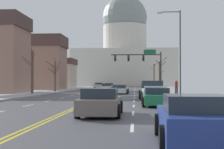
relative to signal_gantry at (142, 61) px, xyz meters
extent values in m
cube|color=#47474C|center=(-4.73, -17.86, -4.83)|extent=(14.00, 180.00, 0.06)
cube|color=yellow|center=(-4.85, -17.86, -4.80)|extent=(0.10, 176.40, 0.00)
cube|color=yellow|center=(-4.61, -17.86, -4.80)|extent=(0.10, 176.40, 0.00)
cube|color=silver|center=(-1.23, -41.96, -4.80)|extent=(0.12, 2.20, 0.00)
cube|color=silver|center=(-1.23, -36.76, -4.80)|extent=(0.12, 2.20, 0.00)
cube|color=silver|center=(-1.23, -31.56, -4.80)|extent=(0.12, 2.20, 0.00)
cube|color=silver|center=(-1.23, -26.36, -4.80)|extent=(0.12, 2.20, 0.00)
cube|color=silver|center=(-1.23, -21.16, -4.80)|extent=(0.12, 2.20, 0.00)
cube|color=silver|center=(-1.23, -15.96, -4.80)|extent=(0.12, 2.20, 0.00)
cube|color=silver|center=(-1.23, -10.76, -4.80)|extent=(0.12, 2.20, 0.00)
cube|color=silver|center=(-1.23, -5.56, -4.80)|extent=(0.12, 2.20, 0.00)
cube|color=silver|center=(-1.23, -0.36, -4.80)|extent=(0.12, 2.20, 0.00)
cube|color=silver|center=(-1.23, 4.84, -4.80)|extent=(0.12, 2.20, 0.00)
cube|color=silver|center=(-1.23, 10.04, -4.80)|extent=(0.12, 2.20, 0.00)
cube|color=silver|center=(-1.23, 15.24, -4.80)|extent=(0.12, 2.20, 0.00)
cube|color=silver|center=(-1.23, 20.44, -4.80)|extent=(0.12, 2.20, 0.00)
cube|color=silver|center=(-1.23, 25.64, -4.80)|extent=(0.12, 2.20, 0.00)
cube|color=silver|center=(-1.23, 30.84, -4.80)|extent=(0.12, 2.20, 0.00)
cube|color=silver|center=(-1.23, 36.04, -4.80)|extent=(0.12, 2.20, 0.00)
cube|color=silver|center=(-1.23, 41.24, -4.80)|extent=(0.12, 2.20, 0.00)
cube|color=silver|center=(-1.23, 46.44, -4.80)|extent=(0.12, 2.20, 0.00)
cube|color=silver|center=(-8.23, -31.56, -4.80)|extent=(0.12, 2.20, 0.00)
cube|color=silver|center=(-8.23, -26.36, -4.80)|extent=(0.12, 2.20, 0.00)
cube|color=silver|center=(-8.23, -21.16, -4.80)|extent=(0.12, 2.20, 0.00)
cube|color=silver|center=(-8.23, -15.96, -4.80)|extent=(0.12, 2.20, 0.00)
cube|color=silver|center=(-8.23, -10.76, -4.80)|extent=(0.12, 2.20, 0.00)
cube|color=silver|center=(-8.23, -5.56, -4.80)|extent=(0.12, 2.20, 0.00)
cube|color=silver|center=(-8.23, -0.36, -4.80)|extent=(0.12, 2.20, 0.00)
cube|color=silver|center=(-8.23, 4.84, -4.80)|extent=(0.12, 2.20, 0.00)
cube|color=silver|center=(-8.23, 10.04, -4.80)|extent=(0.12, 2.20, 0.00)
cube|color=silver|center=(-8.23, 15.24, -4.80)|extent=(0.12, 2.20, 0.00)
cube|color=silver|center=(-8.23, 20.44, -4.80)|extent=(0.12, 2.20, 0.00)
cube|color=silver|center=(-8.23, 25.64, -4.80)|extent=(0.12, 2.20, 0.00)
cube|color=silver|center=(-8.23, 30.84, -4.80)|extent=(0.12, 2.20, 0.00)
cube|color=silver|center=(-8.23, 36.04, -4.80)|extent=(0.12, 2.20, 0.00)
cube|color=silver|center=(-8.23, 41.24, -4.80)|extent=(0.12, 2.20, 0.00)
cube|color=silver|center=(-8.23, 46.44, -4.80)|extent=(0.12, 2.20, 0.00)
cube|color=gray|center=(3.77, -17.86, -4.73)|extent=(3.00, 180.00, 0.14)
cube|color=gray|center=(-13.23, -17.86, -4.73)|extent=(3.00, 180.00, 0.14)
cylinder|color=#28282D|center=(2.87, 0.01, -1.62)|extent=(0.22, 0.22, 6.08)
cylinder|color=#28282D|center=(-1.03, 0.01, 1.02)|extent=(7.80, 0.16, 0.16)
cube|color=black|center=(0.14, 0.01, 0.46)|extent=(0.32, 0.28, 0.92)
sphere|color=red|center=(0.14, -0.15, 0.74)|extent=(0.22, 0.22, 0.22)
sphere|color=#332B05|center=(0.14, -0.15, 0.46)|extent=(0.22, 0.22, 0.22)
sphere|color=black|center=(0.14, -0.15, 0.18)|extent=(0.22, 0.22, 0.22)
cube|color=black|center=(-2.20, 0.01, 0.46)|extent=(0.32, 0.28, 0.92)
sphere|color=red|center=(-2.20, -0.15, 0.74)|extent=(0.22, 0.22, 0.22)
sphere|color=#332B05|center=(-2.20, -0.15, 0.46)|extent=(0.22, 0.22, 0.22)
sphere|color=black|center=(-2.20, -0.15, 0.18)|extent=(0.22, 0.22, 0.22)
cube|color=black|center=(-4.31, 0.01, 0.46)|extent=(0.32, 0.28, 0.92)
sphere|color=red|center=(-4.31, -0.15, 0.74)|extent=(0.22, 0.22, 0.22)
sphere|color=#332B05|center=(-4.31, -0.15, 0.46)|extent=(0.22, 0.22, 0.22)
sphere|color=black|center=(-4.31, -0.15, 0.18)|extent=(0.22, 0.22, 0.22)
cube|color=#146033|center=(1.15, 0.03, 1.47)|extent=(1.90, 0.06, 0.70)
cylinder|color=#333338|center=(3.47, -18.64, -0.28)|extent=(0.14, 0.14, 8.76)
cylinder|color=#333338|center=(2.43, -18.64, 3.95)|extent=(2.08, 0.09, 0.09)
cube|color=#B2B2AD|center=(1.39, -18.64, 3.88)|extent=(0.56, 0.24, 0.16)
cube|color=beige|center=(-4.73, 62.37, 1.17)|extent=(33.58, 22.92, 11.95)
cylinder|color=beige|center=(-4.73, 62.37, 11.50)|extent=(14.75, 14.75, 8.71)
sphere|color=gray|center=(-4.73, 62.37, 18.51)|extent=(15.21, 15.21, 15.21)
cube|color=navy|center=(0.49, -4.22, -4.35)|extent=(1.78, 4.71, 0.58)
cube|color=#232D38|center=(0.48, -4.65, -3.84)|extent=(1.54, 2.06, 0.45)
cylinder|color=black|center=(-0.37, -2.75, -4.48)|extent=(0.23, 0.64, 0.64)
cylinder|color=black|center=(1.37, -2.77, -4.48)|extent=(0.23, 0.64, 0.64)
cylinder|color=black|center=(-0.39, -5.67, -4.48)|extent=(0.23, 0.64, 0.64)
cylinder|color=black|center=(1.34, -5.68, -4.48)|extent=(0.23, 0.64, 0.64)
cube|color=silver|center=(-3.07, -10.26, -4.36)|extent=(2.01, 4.68, 0.56)
cube|color=#232D38|center=(-3.09, -10.65, -3.85)|extent=(1.69, 2.20, 0.45)
cylinder|color=black|center=(-3.94, -8.80, -4.48)|extent=(0.24, 0.65, 0.64)
cylinder|color=black|center=(-2.10, -8.87, -4.48)|extent=(0.24, 0.65, 0.64)
cylinder|color=black|center=(-4.05, -11.66, -4.48)|extent=(0.24, 0.65, 0.64)
cylinder|color=black|center=(-2.21, -11.73, -4.48)|extent=(0.24, 0.65, 0.64)
cube|color=#1E7247|center=(0.36, -17.13, -4.31)|extent=(2.01, 4.33, 0.65)
cube|color=#232D38|center=(0.37, -17.46, -3.76)|extent=(1.71, 2.13, 0.46)
cylinder|color=black|center=(-0.62, -15.85, -4.48)|extent=(0.24, 0.65, 0.64)
cylinder|color=black|center=(1.24, -15.78, -4.48)|extent=(0.24, 0.65, 0.64)
cylinder|color=black|center=(-0.52, -18.49, -4.48)|extent=(0.24, 0.65, 0.64)
cylinder|color=black|center=(1.33, -18.42, -4.48)|extent=(0.24, 0.65, 0.64)
cube|color=silver|center=(0.36, -24.41, -4.19)|extent=(2.13, 5.48, 0.79)
cube|color=#1E2833|center=(0.32, -23.65, -3.46)|extent=(1.84, 1.91, 0.65)
cube|color=silver|center=(0.46, -27.05, -3.68)|extent=(1.77, 0.17, 0.22)
cylinder|color=black|center=(-0.67, -22.83, -4.40)|extent=(0.31, 0.81, 0.80)
cylinder|color=black|center=(1.25, -22.75, -4.40)|extent=(0.31, 0.81, 0.80)
cylinder|color=black|center=(-0.54, -26.07, -4.40)|extent=(0.31, 0.81, 0.80)
cylinder|color=black|center=(1.38, -25.99, -4.40)|extent=(0.31, 0.81, 0.80)
cube|color=#1E7247|center=(0.26, -31.16, -4.34)|extent=(1.72, 4.68, 0.60)
cube|color=#232D38|center=(0.26, -31.32, -3.83)|extent=(1.51, 2.21, 0.42)
cylinder|color=black|center=(-0.59, -29.71, -4.48)|extent=(0.22, 0.64, 0.64)
cylinder|color=black|center=(1.12, -29.72, -4.48)|extent=(0.22, 0.64, 0.64)
cylinder|color=black|center=(-0.60, -32.61, -4.48)|extent=(0.22, 0.64, 0.64)
cylinder|color=black|center=(1.12, -32.61, -4.48)|extent=(0.22, 0.64, 0.64)
cube|color=#6B6056|center=(-2.75, -37.91, -4.31)|extent=(1.78, 4.29, 0.66)
cube|color=#232D38|center=(-2.75, -38.08, -3.74)|extent=(1.55, 2.11, 0.46)
cylinder|color=black|center=(-3.64, -36.59, -4.48)|extent=(0.22, 0.64, 0.64)
cylinder|color=black|center=(-1.88, -36.58, -4.48)|extent=(0.22, 0.64, 0.64)
cylinder|color=black|center=(-3.62, -39.24, -4.48)|extent=(0.22, 0.64, 0.64)
cylinder|color=black|center=(-1.87, -39.23, -4.48)|extent=(0.22, 0.64, 0.64)
cube|color=navy|center=(0.41, -44.87, -4.30)|extent=(1.82, 4.24, 0.69)
cube|color=#232D38|center=(0.41, -45.12, -3.74)|extent=(1.57, 2.02, 0.41)
cylinder|color=black|center=(-0.44, -43.55, -4.48)|extent=(0.23, 0.64, 0.64)
cylinder|color=black|center=(1.31, -43.58, -4.48)|extent=(0.23, 0.64, 0.64)
cylinder|color=black|center=(-0.48, -46.15, -4.48)|extent=(0.23, 0.64, 0.64)
cube|color=silver|center=(-6.38, 7.87, -4.35)|extent=(2.04, 4.60, 0.59)
cube|color=#232D38|center=(-6.39, 8.21, -3.82)|extent=(1.74, 2.19, 0.46)
cylinder|color=black|center=(-5.39, 6.50, -4.48)|extent=(0.24, 0.65, 0.64)
cylinder|color=black|center=(-7.29, 6.44, -4.48)|extent=(0.24, 0.65, 0.64)
cylinder|color=black|center=(-5.48, 9.31, -4.48)|extent=(0.24, 0.65, 0.64)
cylinder|color=black|center=(-7.38, 9.25, -4.48)|extent=(0.24, 0.65, 0.64)
cube|color=#9EA3A8|center=(-6.63, 17.66, -4.31)|extent=(1.84, 4.62, 0.67)
cube|color=#232D38|center=(-6.64, 17.86, -3.77)|extent=(1.59, 2.07, 0.42)
cylinder|color=black|center=(-5.73, 16.25, -4.48)|extent=(0.23, 0.64, 0.64)
cylinder|color=black|center=(-7.50, 16.23, -4.48)|extent=(0.23, 0.64, 0.64)
cylinder|color=black|center=(-5.77, 19.10, -4.48)|extent=(0.23, 0.64, 0.64)
cylinder|color=black|center=(-7.54, 19.07, -4.48)|extent=(0.23, 0.64, 0.64)
cube|color=silver|center=(-10.04, 28.62, -4.30)|extent=(1.90, 4.57, 0.67)
cube|color=#232D38|center=(-10.04, 28.82, -3.73)|extent=(1.67, 2.23, 0.47)
cylinder|color=black|center=(-9.09, 27.20, -4.48)|extent=(0.22, 0.64, 0.64)
cylinder|color=black|center=(-10.99, 27.20, -4.48)|extent=(0.22, 0.64, 0.64)
cylinder|color=black|center=(-9.09, 30.03, -4.48)|extent=(0.22, 0.64, 0.64)
cylinder|color=black|center=(-10.99, 30.03, -4.48)|extent=(0.22, 0.64, 0.64)
cube|color=#8C6656|center=(-21.96, 11.50, -0.69)|extent=(13.71, 7.13, 8.21)
cube|color=#47332D|center=(-21.96, 11.50, 4.53)|extent=(14.26, 7.41, 2.24)
cube|color=#B2A38E|center=(-19.85, 25.95, -2.02)|extent=(8.47, 7.81, 5.57)
cube|color=#47332D|center=(-19.85, 25.95, 1.46)|extent=(8.81, 8.13, 1.38)
cylinder|color=brown|center=(3.44, 29.87, -1.82)|extent=(0.30, 0.30, 5.68)
cylinder|color=brown|center=(3.46, 30.54, -0.45)|extent=(0.15, 1.41, 1.44)
cylinder|color=brown|center=(3.14, 30.34, -0.23)|extent=(0.69, 1.03, 1.44)
cylinder|color=brown|center=(3.85, 29.52, 0.90)|extent=(0.94, 0.84, 0.99)
cylinder|color=brown|center=(3.33, 29.51, 0.49)|extent=(0.30, 0.80, 0.85)
cylinder|color=#4C3D2D|center=(-13.73, -12.96, -2.03)|extent=(0.33, 0.33, 5.26)
cylinder|color=#4C3D2D|center=(-14.26, -13.44, -0.64)|extent=(1.15, 1.05, 1.07)
cylinder|color=#4C3D2D|center=(-14.29, -13.03, -0.96)|extent=(1.16, 0.21, 1.02)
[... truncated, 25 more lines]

